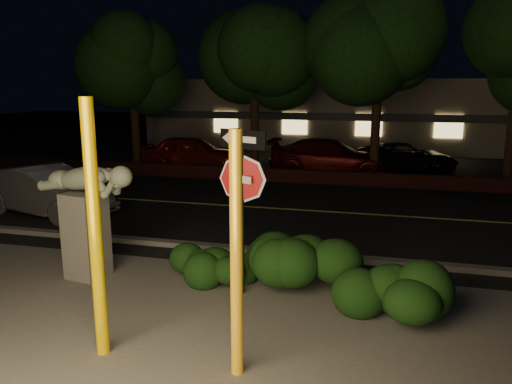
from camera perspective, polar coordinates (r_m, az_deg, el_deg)
ground at (r=18.00m, az=4.98°, el=0.28°), size 90.00×90.00×0.00m
patio at (r=7.91m, az=-9.12°, el=-15.74°), size 14.00×6.00×0.02m
road at (r=15.12m, az=3.06°, el=-1.97°), size 80.00×8.00×0.01m
lane_marking at (r=15.12m, az=3.06°, el=-1.92°), size 80.00×0.12×0.00m
curb at (r=11.28m, az=-1.15°, el=-6.63°), size 80.00×0.25×0.12m
brick_wall at (r=19.21m, az=5.65°, el=1.78°), size 40.00×0.35×0.50m
parking_lot at (r=24.82m, az=7.72°, el=3.52°), size 40.00×12.00×0.01m
building at (r=32.53m, az=9.57°, el=9.02°), size 22.00×10.20×4.00m
tree_far_a at (r=23.17m, az=-14.09°, el=15.90°), size 4.60×4.60×7.43m
tree_far_b at (r=21.40m, az=-0.14°, el=18.50°), size 5.20×5.20×8.41m
tree_far_c at (r=20.27m, az=14.03°, el=17.40°), size 4.80×4.80×7.84m
yellow_pole_left at (r=6.98m, az=-17.90°, el=-4.39°), size 0.18×0.18×3.55m
yellow_pole_right at (r=6.24m, az=-2.25°, el=-7.52°), size 0.16×0.16×3.19m
signpost at (r=8.57m, az=-1.58°, el=1.44°), size 0.92×0.45×2.95m
sculpture at (r=10.02m, az=-18.88°, el=-1.74°), size 2.13×0.87×2.27m
hedge_center at (r=9.46m, az=-5.31°, el=-7.88°), size 1.94×1.38×0.92m
hedge_right at (r=9.13m, az=5.64°, el=-7.55°), size 2.12×1.55×1.24m
hedge_far_right at (r=8.17m, az=15.06°, el=-11.04°), size 1.75×1.37×1.07m
silver_sedan at (r=15.57m, az=-22.78°, el=0.15°), size 4.54×2.56×1.42m
parked_car_red at (r=22.32m, az=-7.33°, el=4.50°), size 4.55×2.11×1.51m
parked_car_darkred at (r=21.18m, az=8.40°, el=4.01°), size 5.13×2.21×1.47m
parked_car_dark at (r=22.64m, az=16.61°, el=3.85°), size 4.75×2.88×1.23m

